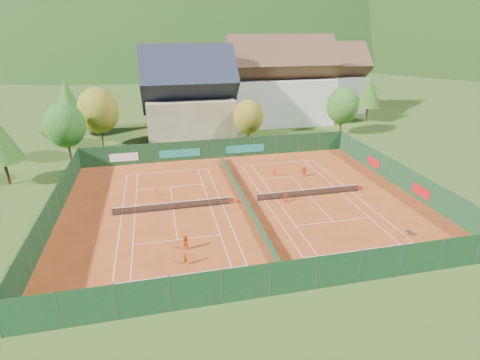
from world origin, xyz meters
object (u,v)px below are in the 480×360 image
player_right_near (286,197)px  player_right_far_b (304,171)px  hotel_block_a (280,86)px  player_right_far_a (274,172)px  player_left_mid (186,243)px  hotel_block_b (326,82)px  player_left_far (156,191)px  ball_hopper (409,232)px  chalet (189,99)px  player_left_near (185,258)px

player_right_near → player_right_far_b: 8.46m
hotel_block_a → player_right_far_a: bearing=-109.3°
player_right_far_b → player_left_mid: bearing=44.1°
player_right_near → hotel_block_b: bearing=14.8°
player_left_far → player_right_far_b: (19.46, 2.04, 0.08)m
hotel_block_b → player_right_far_a: size_ratio=14.44×
ball_hopper → player_left_mid: bearing=173.4°
hotel_block_a → player_right_near: (-11.25, -36.93, -6.71)m
hotel_block_b → player_right_near: 51.88m
ball_hopper → player_right_near: bearing=132.0°
player_left_far → player_left_mid: bearing=101.9°
chalet → player_right_far_b: bearing=-62.2°
hotel_block_a → hotel_block_b: 16.14m
ball_hopper → player_right_far_b: (-3.97, 16.74, 0.19)m
ball_hopper → player_left_mid: (-21.02, 2.42, 0.22)m
player_left_far → ball_hopper: bearing=148.8°
chalet → player_left_near: bearing=-96.5°
player_left_far → player_right_near: player_right_near is taller
hotel_block_b → player_right_far_a: 44.60m
chalet → player_right_far_b: 27.82m
player_right_far_a → player_right_far_b: size_ratio=0.80×
hotel_block_b → player_right_far_a: bearing=-123.1°
ball_hopper → player_left_far: size_ratio=0.60×
ball_hopper → player_right_far_b: size_ratio=0.54×
player_left_near → player_left_far: player_left_far is taller
ball_hopper → player_right_far_a: size_ratio=0.67×
player_left_near → player_right_near: 15.68m
ball_hopper → player_left_mid: size_ratio=0.51×
player_left_mid → player_right_near: size_ratio=1.15×
chalet → player_left_far: size_ratio=12.18×
ball_hopper → player_left_far: 27.65m
player_left_near → player_right_far_b: size_ratio=0.87×
player_right_near → player_left_far: bearing=115.8°
hotel_block_b → ball_hopper: hotel_block_b is taller
hotel_block_b → player_left_mid: hotel_block_b is taller
player_right_far_a → player_left_mid: bearing=16.7°
chalet → player_left_mid: chalet is taller
hotel_block_a → ball_hopper: 47.35m
player_left_mid → hotel_block_a: bearing=87.3°
player_right_far_b → ball_hopper: bearing=107.4°
ball_hopper → player_right_far_b: player_right_far_b is taller
player_left_mid → player_left_far: bearing=126.2°
player_right_far_a → player_right_near: bearing=49.5°
player_right_far_a → player_right_far_b: player_right_far_b is taller
player_left_mid → player_right_far_a: 20.27m
hotel_block_a → player_right_far_b: (-6.32, -30.06, -6.64)m
player_left_far → player_right_far_b: bearing=-173.1°
chalet → ball_hopper: chalet is taller
ball_hopper → player_left_mid: 21.17m
player_right_far_a → hotel_block_b: bearing=-155.8°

